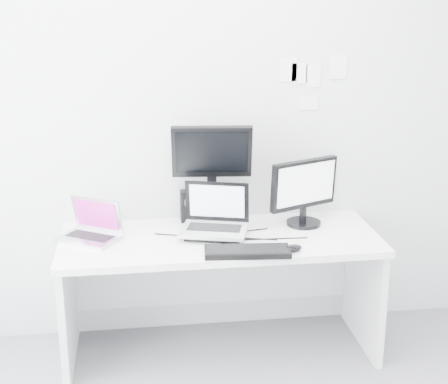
{
  "coord_description": "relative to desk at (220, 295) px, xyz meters",
  "views": [
    {
      "loc": [
        -0.45,
        -2.26,
        2.09
      ],
      "look_at": [
        0.02,
        1.23,
        1.0
      ],
      "focal_mm": 53.61,
      "sensor_mm": 36.0,
      "label": 1
    }
  ],
  "objects": [
    {
      "name": "dell_laptop",
      "position": [
        -0.03,
        -0.0,
        0.52
      ],
      "size": [
        0.43,
        0.37,
        0.31
      ],
      "primitive_type": "cube",
      "rotation": [
        0.0,
        0.0,
        -0.28
      ],
      "color": "#A8ABB0",
      "rests_on": "desk"
    },
    {
      "name": "mouse",
      "position": [
        0.36,
        -0.27,
        0.38
      ],
      "size": [
        0.13,
        0.1,
        0.04
      ],
      "primitive_type": "ellipsoid",
      "rotation": [
        0.0,
        0.0,
        0.32
      ],
      "color": "black",
      "rests_on": "desk"
    },
    {
      "name": "speaker",
      "position": [
        -0.15,
        0.3,
        0.46
      ],
      "size": [
        0.12,
        0.12,
        0.19
      ],
      "primitive_type": "cube",
      "rotation": [
        0.0,
        0.0,
        0.35
      ],
      "color": "black",
      "rests_on": "desk"
    },
    {
      "name": "samsung_monitor",
      "position": [
        0.52,
        0.13,
        0.57
      ],
      "size": [
        0.49,
        0.37,
        0.41
      ],
      "primitive_type": "cube",
      "rotation": [
        0.0,
        0.0,
        0.42
      ],
      "color": "black",
      "rests_on": "desk"
    },
    {
      "name": "macbook",
      "position": [
        -0.73,
        0.04,
        0.48
      ],
      "size": [
        0.39,
        0.37,
        0.24
      ],
      "primitive_type": "cube",
      "rotation": [
        0.0,
        0.0,
        -0.56
      ],
      "color": "#AEAEB3",
      "rests_on": "desk"
    },
    {
      "name": "desk",
      "position": [
        0.0,
        0.0,
        0.0
      ],
      "size": [
        1.8,
        0.7,
        0.73
      ],
      "primitive_type": "cube",
      "color": "white",
      "rests_on": "ground"
    },
    {
      "name": "wall_note_2",
      "position": [
        0.75,
        0.34,
        1.26
      ],
      "size": [
        0.1,
        0.0,
        0.14
      ],
      "primitive_type": "cube",
      "color": "white",
      "rests_on": "back_wall"
    },
    {
      "name": "wall_note_4",
      "position": [
        0.52,
        0.34,
        1.23
      ],
      "size": [
        0.09,
        0.0,
        0.12
      ],
      "primitive_type": "cube",
      "color": "white",
      "rests_on": "back_wall"
    },
    {
      "name": "wall_note_3",
      "position": [
        0.58,
        0.34,
        1.05
      ],
      "size": [
        0.11,
        0.0,
        0.08
      ],
      "primitive_type": "cube",
      "color": "white",
      "rests_on": "back_wall"
    },
    {
      "name": "keyboard",
      "position": [
        0.11,
        -0.28,
        0.38
      ],
      "size": [
        0.46,
        0.2,
        0.03
      ],
      "primitive_type": "cube",
      "rotation": [
        0.0,
        0.0,
        -0.08
      ],
      "color": "black",
      "rests_on": "desk"
    },
    {
      "name": "wall_note_1",
      "position": [
        0.6,
        0.34,
        1.22
      ],
      "size": [
        0.09,
        0.0,
        0.13
      ],
      "primitive_type": "cube",
      "color": "white",
      "rests_on": "back_wall"
    },
    {
      "name": "wall_note_0",
      "position": [
        0.45,
        0.34,
        1.26
      ],
      "size": [
        0.1,
        0.0,
        0.14
      ],
      "primitive_type": "cube",
      "color": "white",
      "rests_on": "back_wall"
    },
    {
      "name": "rear_monitor",
      "position": [
        -0.02,
        0.2,
        0.68
      ],
      "size": [
        0.47,
        0.21,
        0.62
      ],
      "primitive_type": "cube",
      "rotation": [
        0.0,
        0.0,
        -0.1
      ],
      "color": "black",
      "rests_on": "desk"
    },
    {
      "name": "back_wall",
      "position": [
        0.0,
        0.35,
        0.99
      ],
      "size": [
        3.6,
        0.0,
        3.6
      ],
      "primitive_type": "plane",
      "rotation": [
        1.57,
        0.0,
        0.0
      ],
      "color": "silver",
      "rests_on": "ground"
    }
  ]
}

